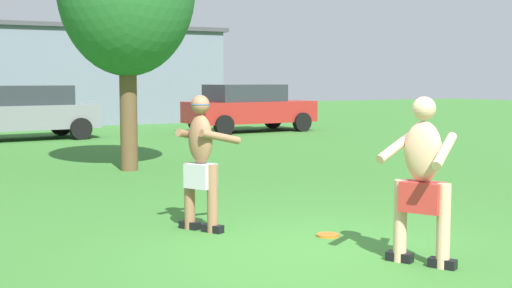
{
  "coord_description": "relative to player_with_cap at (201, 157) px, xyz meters",
  "views": [
    {
      "loc": [
        -3.9,
        -5.96,
        1.81
      ],
      "look_at": [
        -0.05,
        1.4,
        1.02
      ],
      "focal_mm": 49.13,
      "sensor_mm": 36.0,
      "label": 1
    }
  ],
  "objects": [
    {
      "name": "player_with_cap",
      "position": [
        0.0,
        0.0,
        0.0
      ],
      "size": [
        0.74,
        0.72,
        1.62
      ],
      "color": "black",
      "rests_on": "ground_plane"
    },
    {
      "name": "car_gray_near_post",
      "position": [
        0.17,
        13.64,
        -0.05
      ],
      "size": [
        4.46,
        2.39,
        1.58
      ],
      "color": "slate",
      "rests_on": "ground_plane"
    },
    {
      "name": "frisbee",
      "position": [
        1.16,
        -0.95,
        -0.86
      ],
      "size": [
        0.26,
        0.26,
        0.03
      ],
      "primitive_type": "cylinder",
      "color": "orange",
      "rests_on": "ground_plane"
    },
    {
      "name": "player_in_red",
      "position": [
        1.27,
        -2.4,
        -0.02
      ],
      "size": [
        0.76,
        0.77,
        1.63
      ],
      "color": "black",
      "rests_on": "ground_plane"
    },
    {
      "name": "car_red_far_end",
      "position": [
        7.43,
        13.32,
        -0.05
      ],
      "size": [
        4.42,
        2.28,
        1.58
      ],
      "color": "maroon",
      "rests_on": "ground_plane"
    },
    {
      "name": "ground_plane",
      "position": [
        0.68,
        -1.58,
        -0.87
      ],
      "size": [
        80.0,
        80.0,
        0.0
      ],
      "primitive_type": "plane",
      "color": "#38752D"
    },
    {
      "name": "outbuilding_behind_lot",
      "position": [
        4.04,
        21.95,
        1.04
      ],
      "size": [
        10.17,
        7.15,
        3.81
      ],
      "color": "slate",
      "rests_on": "ground_plane"
    }
  ]
}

